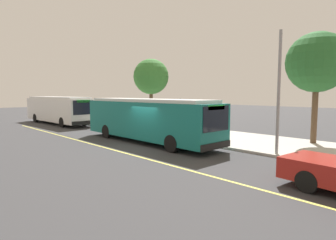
{
  "coord_description": "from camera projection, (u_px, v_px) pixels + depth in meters",
  "views": [
    {
      "loc": [
        13.72,
        -11.04,
        3.32
      ],
      "look_at": [
        0.07,
        1.68,
        1.56
      ],
      "focal_mm": 30.29,
      "sensor_mm": 36.0,
      "label": 1
    }
  ],
  "objects": [
    {
      "name": "street_tree_near_shelter",
      "position": [
        317.0,
        63.0,
        17.7
      ],
      "size": [
        3.76,
        3.76,
        6.99
      ],
      "color": "brown",
      "rests_on": "sidewalk_curb"
    },
    {
      "name": "transit_bus_main",
      "position": [
        148.0,
        119.0,
        19.19
      ],
      "size": [
        11.56,
        2.64,
        2.95
      ],
      "color": "#146B66",
      "rests_on": "ground_plane"
    },
    {
      "name": "bus_shelter",
      "position": [
        169.0,
        110.0,
        24.46
      ],
      "size": [
        2.9,
        1.6,
        2.48
      ],
      "color": "#333338",
      "rests_on": "sidewalk_curb"
    },
    {
      "name": "transit_bus_second",
      "position": [
        58.0,
        109.0,
        30.76
      ],
      "size": [
        11.33,
        3.01,
        2.95
      ],
      "color": "white",
      "rests_on": "ground_plane"
    },
    {
      "name": "ground_plane",
      "position": [
        148.0,
        146.0,
        17.79
      ],
      "size": [
        120.0,
        120.0,
        0.0
      ],
      "primitive_type": "plane",
      "color": "#38383A"
    },
    {
      "name": "lane_stripe_center",
      "position": [
        118.0,
        151.0,
        16.3
      ],
      "size": [
        36.0,
        0.14,
        0.01
      ],
      "primitive_type": "cube",
      "color": "#E0D64C",
      "rests_on": "ground_plane"
    },
    {
      "name": "sidewalk_curb",
      "position": [
        208.0,
        135.0,
        21.86
      ],
      "size": [
        44.0,
        6.4,
        0.15
      ],
      "primitive_type": "cube",
      "color": "#B7B2A8",
      "rests_on": "ground_plane"
    },
    {
      "name": "waiting_bench",
      "position": [
        169.0,
        125.0,
        24.48
      ],
      "size": [
        1.6,
        0.48,
        0.95
      ],
      "color": "brown",
      "rests_on": "sidewalk_curb"
    },
    {
      "name": "street_tree_upstreet",
      "position": [
        151.0,
        77.0,
        28.8
      ],
      "size": [
        3.59,
        3.59,
        6.66
      ],
      "color": "brown",
      "rests_on": "sidewalk_curb"
    },
    {
      "name": "pedestrian_commuter",
      "position": [
        143.0,
        119.0,
        24.79
      ],
      "size": [
        0.24,
        0.4,
        1.69
      ],
      "color": "#282D47",
      "rests_on": "sidewalk_curb"
    },
    {
      "name": "utility_pole",
      "position": [
        279.0,
        93.0,
        14.68
      ],
      "size": [
        0.16,
        0.16,
        6.4
      ],
      "primitive_type": "cylinder",
      "color": "gray",
      "rests_on": "sidewalk_curb"
    },
    {
      "name": "route_sign_post",
      "position": [
        181.0,
        112.0,
        20.64
      ],
      "size": [
        0.44,
        0.08,
        2.8
      ],
      "color": "#333338",
      "rests_on": "sidewalk_curb"
    }
  ]
}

